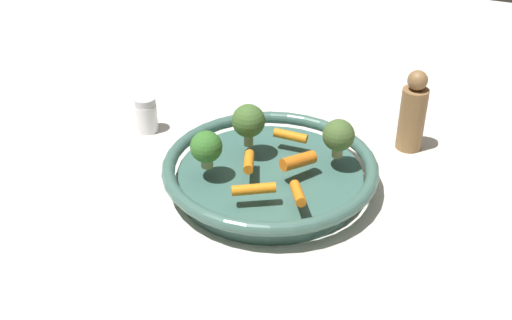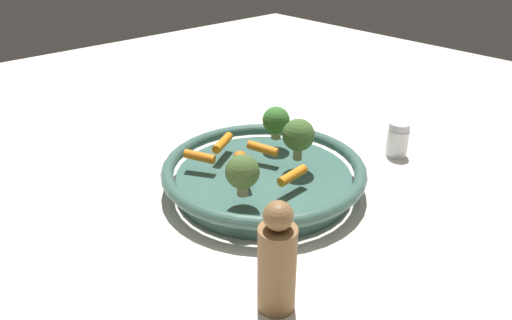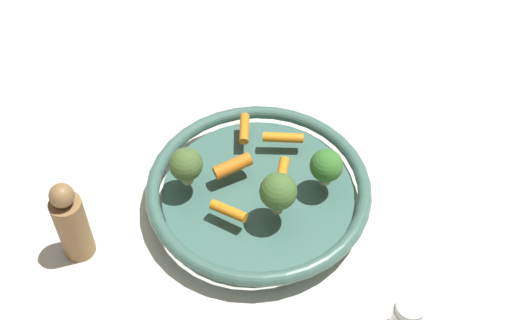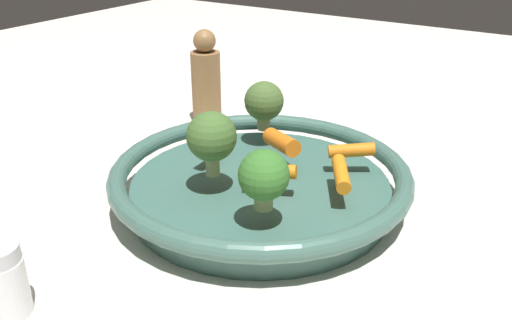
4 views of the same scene
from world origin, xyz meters
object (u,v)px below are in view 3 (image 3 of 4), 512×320
object	(u,v)px
baby_carrot_left	(282,174)
broccoli_floret_mid	(278,192)
baby_carrot_near_rim	(228,211)
baby_carrot_right	(231,168)
broccoli_floret_large	(326,166)
broccoli_floret_small	(186,165)
baby_carrot_back	(283,138)
serving_bowl	(259,193)
baby_carrot_center	(244,129)
salt_shaker	(407,318)
pepper_mill	(71,223)

from	to	relation	value
baby_carrot_left	broccoli_floret_mid	size ratio (longest dim) A/B	0.77
baby_carrot_near_rim	baby_carrot_right	bearing A→B (deg)	30.59
baby_carrot_right	baby_carrot_left	bearing A→B (deg)	-65.36
broccoli_floret_large	broccoli_floret_small	size ratio (longest dim) A/B	0.95
baby_carrot_back	broccoli_floret_small	world-z (taller)	broccoli_floret_small
baby_carrot_back	baby_carrot_right	bearing A→B (deg)	160.81
serving_bowl	broccoli_floret_mid	xyz separation A→B (m)	(-0.03, -0.05, 0.06)
baby_carrot_center	baby_carrot_near_rim	xyz separation A→B (m)	(-0.14, -0.07, -0.00)
serving_bowl	broccoli_floret_large	xyz separation A→B (m)	(0.05, -0.08, 0.05)
baby_carrot_left	salt_shaker	bearing A→B (deg)	-112.84
broccoli_floret_small	pepper_mill	size ratio (longest dim) A/B	0.43
baby_carrot_left	broccoli_floret_mid	distance (m)	0.07
baby_carrot_back	broccoli_floret_large	xyz separation A→B (m)	(-0.04, -0.09, 0.03)
baby_carrot_left	broccoli_floret_large	bearing A→B (deg)	-64.58
baby_carrot_near_rim	salt_shaker	xyz separation A→B (m)	(-0.01, -0.27, -0.02)
baby_carrot_center	broccoli_floret_mid	distance (m)	0.16
serving_bowl	baby_carrot_left	distance (m)	0.05
baby_carrot_left	broccoli_floret_small	bearing A→B (deg)	125.05
baby_carrot_right	baby_carrot_near_rim	world-z (taller)	baby_carrot_right
baby_carrot_back	pepper_mill	size ratio (longest dim) A/B	0.44
baby_carrot_left	broccoli_floret_small	size ratio (longest dim) A/B	0.86
baby_carrot_right	baby_carrot_left	xyz separation A→B (m)	(0.03, -0.07, -0.00)
baby_carrot_left	pepper_mill	bearing A→B (deg)	140.07
serving_bowl	baby_carrot_back	world-z (taller)	baby_carrot_back
baby_carrot_center	broccoli_floret_mid	world-z (taller)	broccoli_floret_mid
broccoli_floret_large	broccoli_floret_mid	xyz separation A→B (m)	(-0.08, 0.03, 0.01)
baby_carrot_center	serving_bowl	bearing A→B (deg)	-135.89
baby_carrot_center	baby_carrot_near_rim	size ratio (longest dim) A/B	0.95
baby_carrot_right	broccoli_floret_mid	xyz separation A→B (m)	(-0.02, -0.09, 0.03)
baby_carrot_near_rim	broccoli_floret_small	xyz separation A→B (m)	(0.02, 0.08, 0.03)
broccoli_floret_small	baby_carrot_center	bearing A→B (deg)	-7.67
broccoli_floret_large	baby_carrot_back	bearing A→B (deg)	68.60
baby_carrot_near_rim	baby_carrot_left	bearing A→B (deg)	-16.78
broccoli_floret_large	baby_carrot_center	bearing A→B (deg)	82.28
pepper_mill	baby_carrot_center	bearing A→B (deg)	-19.45
salt_shaker	pepper_mill	distance (m)	0.45
baby_carrot_right	broccoli_floret_large	bearing A→B (deg)	-65.01
broccoli_floret_mid	salt_shaker	distance (m)	0.23
serving_bowl	broccoli_floret_small	world-z (taller)	broccoli_floret_small
broccoli_floret_mid	baby_carrot_left	bearing A→B (deg)	24.59
salt_shaker	serving_bowl	bearing A→B (deg)	74.21
baby_carrot_back	baby_carrot_near_rim	distance (m)	0.16
baby_carrot_center	baby_carrot_near_rim	bearing A→B (deg)	-155.33
serving_bowl	broccoli_floret_small	distance (m)	0.12
baby_carrot_center	broccoli_floret_large	world-z (taller)	broccoli_floret_large
broccoli_floret_small	baby_carrot_right	bearing A→B (deg)	-42.95
baby_carrot_left	salt_shaker	xyz separation A→B (m)	(-0.10, -0.24, -0.02)
baby_carrot_near_rim	serving_bowl	bearing A→B (deg)	-4.99
baby_carrot_near_rim	pepper_mill	distance (m)	0.21
broccoli_floret_large	pepper_mill	xyz separation A→B (m)	(-0.25, 0.25, -0.02)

